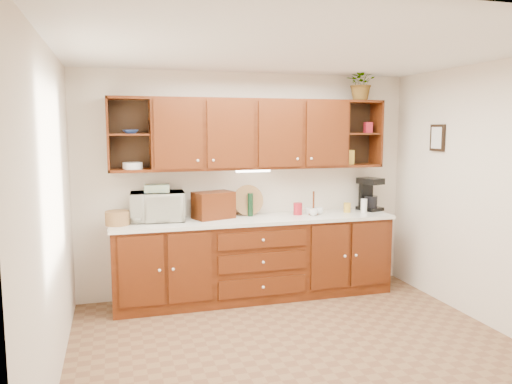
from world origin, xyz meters
TOP-DOWN VIEW (x-y plane):
  - floor at (0.00, 0.00)m, footprint 4.00×4.00m
  - ceiling at (0.00, 0.00)m, footprint 4.00×4.00m
  - back_wall at (0.00, 1.75)m, footprint 4.00×0.00m
  - left_wall at (-2.00, 0.00)m, footprint 0.00×3.50m
  - right_wall at (2.00, 0.00)m, footprint 0.00×3.50m
  - base_cabinets at (0.00, 1.45)m, footprint 3.20×0.60m
  - countertop at (0.00, 1.44)m, footprint 3.24×0.64m
  - upper_cabinets at (0.01, 1.59)m, footprint 3.20×0.33m
  - undercabinet_light at (0.00, 1.53)m, footprint 0.40×0.05m
  - framed_picture at (1.98, 0.90)m, footprint 0.03×0.24m
  - wicker_basket at (-1.52, 1.43)m, footprint 0.26×0.26m
  - microwave at (-1.09, 1.56)m, footprint 0.60×0.43m
  - towel_stack at (-1.09, 1.56)m, footprint 0.29×0.23m
  - wine_bottle at (-0.02, 1.57)m, footprint 0.08×0.08m
  - woven_tray at (-0.04, 1.62)m, footprint 0.37×0.11m
  - bread_box at (-0.47, 1.54)m, footprint 0.50×0.39m
  - mug_tree at (0.72, 1.46)m, footprint 0.23×0.24m
  - canister_red at (0.54, 1.50)m, footprint 0.12×0.12m
  - canister_white at (1.37, 1.44)m, footprint 0.10×0.10m
  - canister_yellow at (1.18, 1.50)m, footprint 0.10×0.10m
  - coffee_maker at (1.52, 1.58)m, footprint 0.30×0.34m
  - bowl_stack at (-1.35, 1.56)m, footprint 0.20×0.20m
  - plate_stack at (-1.34, 1.58)m, footprint 0.25×0.25m
  - pantry_box_yellow at (1.24, 1.58)m, footprint 0.10×0.08m
  - pantry_box_red at (1.46, 1.55)m, footprint 0.09×0.08m
  - potted_plant at (1.35, 1.55)m, footprint 0.47×0.45m

SIDE VIEW (x-z plane):
  - floor at x=0.00m, z-range 0.00..0.00m
  - base_cabinets at x=0.00m, z-range 0.00..0.90m
  - countertop at x=0.00m, z-range 0.90..0.94m
  - woven_tray at x=-0.04m, z-range 0.77..1.13m
  - mug_tree at x=0.72m, z-range 0.84..1.12m
  - canister_yellow at x=1.18m, z-range 0.94..1.06m
  - canister_red at x=0.54m, z-range 0.94..1.08m
  - wicker_basket at x=-1.52m, z-range 0.94..1.09m
  - canister_white at x=1.37m, z-range 0.94..1.11m
  - wine_bottle at x=-0.02m, z-range 0.94..1.21m
  - bread_box at x=-0.47m, z-range 0.94..1.24m
  - microwave at x=-1.09m, z-range 0.94..1.26m
  - coffee_maker at x=1.52m, z-range 0.93..1.34m
  - back_wall at x=0.00m, z-range -0.70..3.30m
  - left_wall at x=-2.00m, z-range -0.45..3.05m
  - right_wall at x=2.00m, z-range -0.45..3.05m
  - towel_stack at x=-1.09m, z-range 1.26..1.34m
  - undercabinet_light at x=0.00m, z-range 1.46..1.48m
  - plate_stack at x=-1.34m, z-range 1.52..1.59m
  - pantry_box_yellow at x=1.24m, z-range 1.52..1.69m
  - framed_picture at x=1.98m, z-range 1.70..2.00m
  - upper_cabinets at x=0.01m, z-range 1.49..2.29m
  - bowl_stack at x=-1.35m, z-range 1.90..1.94m
  - pantry_box_red at x=1.46m, z-range 1.90..2.03m
  - potted_plant at x=1.35m, z-range 2.29..2.71m
  - ceiling at x=0.00m, z-range 2.60..2.60m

